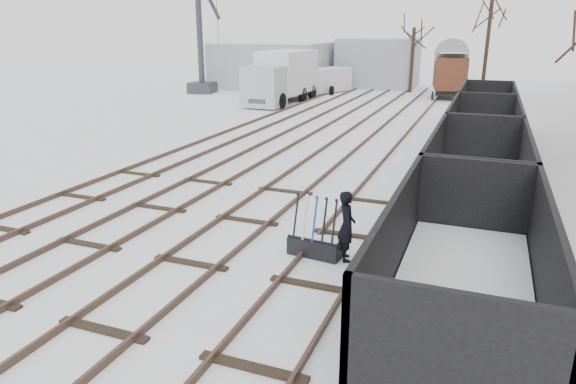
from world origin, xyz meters
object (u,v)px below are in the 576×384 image
(ground_frame, at_px, (314,245))
(lorry, at_px, (282,77))
(box_van_wagon, at_px, (450,72))
(freight_wagon_a, at_px, (462,292))
(crane, at_px, (202,61))
(worker, at_px, (347,226))
(panel_van, at_px, (326,80))

(ground_frame, relative_size, lorry, 0.18)
(box_van_wagon, bearing_deg, freight_wagon_a, -93.81)
(lorry, distance_m, crane, 9.43)
(ground_frame, distance_m, box_van_wagon, 32.13)
(freight_wagon_a, height_order, lorry, lorry)
(worker, distance_m, box_van_wagon, 32.00)
(panel_van, xyz_separation_m, crane, (-9.83, -3.83, 1.61))
(panel_van, bearing_deg, box_van_wagon, 21.45)
(ground_frame, distance_m, panel_van, 33.64)
(freight_wagon_a, relative_size, lorry, 0.76)
(worker, relative_size, crane, 0.17)
(box_van_wagon, relative_size, crane, 0.49)
(worker, relative_size, panel_van, 0.33)
(freight_wagon_a, xyz_separation_m, panel_van, (-13.17, 34.70, 0.09))
(ground_frame, bearing_deg, freight_wagon_a, -29.37)
(box_van_wagon, relative_size, lorry, 0.60)
(ground_frame, xyz_separation_m, box_van_wagon, (0.43, 32.07, 1.79))
(lorry, bearing_deg, crane, 160.36)
(worker, xyz_separation_m, panel_van, (-10.46, 32.09, 0.22))
(worker, height_order, crane, crane)
(freight_wagon_a, bearing_deg, lorry, 117.63)
(freight_wagon_a, bearing_deg, ground_frame, 144.04)
(worker, distance_m, crane, 34.85)
(ground_frame, xyz_separation_m, crane, (-19.54, 28.37, 2.41))
(box_van_wagon, distance_m, panel_van, 10.19)
(ground_frame, height_order, panel_van, panel_van)
(ground_frame, bearing_deg, worker, 14.18)
(freight_wagon_a, distance_m, lorry, 30.85)
(ground_frame, xyz_separation_m, panel_van, (-9.71, 32.19, 0.79))
(ground_frame, bearing_deg, panel_van, 113.37)
(freight_wagon_a, relative_size, panel_van, 1.24)
(box_van_wagon, height_order, lorry, lorry)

